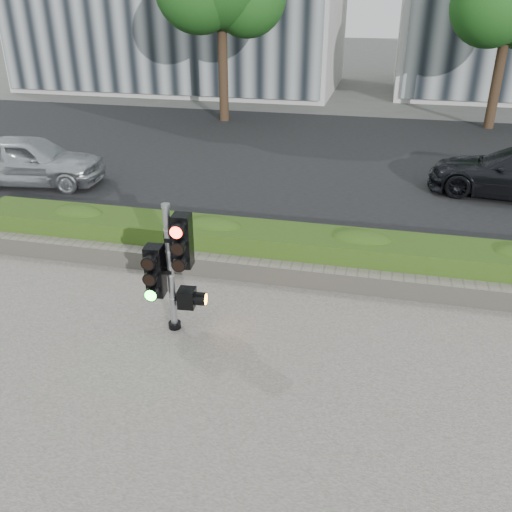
% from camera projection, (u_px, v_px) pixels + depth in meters
% --- Properties ---
extents(ground, '(120.00, 120.00, 0.00)m').
position_uv_depth(ground, '(243.00, 343.00, 7.88)').
color(ground, '#51514C').
rests_on(ground, ground).
extents(sidewalk, '(16.00, 11.00, 0.03)m').
position_uv_depth(sidewalk, '(184.00, 477.00, 5.68)').
color(sidewalk, '#9E9389').
rests_on(sidewalk, ground).
extents(road, '(60.00, 13.00, 0.02)m').
position_uv_depth(road, '(324.00, 158.00, 16.62)').
color(road, black).
rests_on(road, ground).
extents(curb, '(60.00, 0.25, 0.12)m').
position_uv_depth(curb, '(283.00, 249.00, 10.61)').
color(curb, gray).
rests_on(curb, ground).
extents(stone_wall, '(12.00, 0.32, 0.34)m').
position_uv_depth(stone_wall, '(270.00, 272.00, 9.45)').
color(stone_wall, gray).
rests_on(stone_wall, sidewalk).
extents(hedge, '(12.00, 1.00, 0.68)m').
position_uv_depth(hedge, '(277.00, 248.00, 9.95)').
color(hedge, '#547E26').
rests_on(hedge, sidewalk).
extents(traffic_signal, '(0.70, 0.53, 1.99)m').
position_uv_depth(traffic_signal, '(172.00, 262.00, 7.72)').
color(traffic_signal, black).
rests_on(traffic_signal, sidewalk).
extents(car_silver, '(3.96, 2.02, 1.29)m').
position_uv_depth(car_silver, '(30.00, 160.00, 14.07)').
color(car_silver, '#B8BAC0').
rests_on(car_silver, road).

